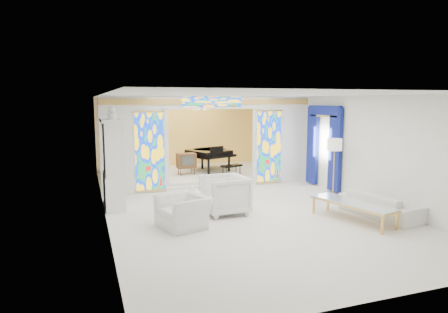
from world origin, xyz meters
name	(u,v)px	position (x,y,z in m)	size (l,w,h in m)	color
floor	(233,202)	(0.00, 0.00, 0.00)	(12.00, 12.00, 0.00)	silver
ceiling	(233,95)	(0.00, 0.00, 3.00)	(7.00, 12.00, 0.02)	silver
wall_back	(183,133)	(0.00, 6.00, 1.50)	(7.00, 0.02, 3.00)	white
wall_front	(385,199)	(0.00, -6.00, 1.50)	(7.00, 0.02, 3.00)	white
wall_left	(103,155)	(-3.50, 0.00, 1.50)	(0.02, 12.00, 3.00)	white
wall_right	(339,145)	(3.50, 0.00, 1.50)	(0.02, 12.00, 3.00)	white
partition_wall	(211,138)	(0.00, 2.00, 1.65)	(7.00, 0.22, 3.00)	white
stained_glass_left	(150,152)	(-2.03, 1.89, 1.30)	(0.90, 0.04, 2.40)	gold
stained_glass_right	(269,147)	(2.03, 1.89, 1.30)	(0.90, 0.04, 2.40)	gold
stained_glass_transom	(212,102)	(0.00, 1.89, 2.82)	(2.00, 0.04, 0.34)	gold
alcove_platform	(195,174)	(0.00, 4.10, 0.09)	(6.80, 3.80, 0.18)	silver
gold_curtain_back	(183,133)	(0.00, 5.88, 1.50)	(6.70, 0.10, 2.90)	#F9C956
chandelier	(200,109)	(0.20, 4.00, 2.55)	(0.48, 0.48, 0.30)	gold
blue_drapes	(324,140)	(3.40, 0.70, 1.58)	(0.14, 1.85, 2.65)	navy
china_cabinet	(113,164)	(-3.22, 0.60, 1.17)	(0.56, 1.46, 2.72)	silver
armchair_left	(183,211)	(-1.86, -1.74, 0.36)	(1.11, 0.97, 0.72)	silver
armchair_right	(224,195)	(-0.62, -1.05, 0.49)	(1.05, 1.08, 0.98)	white
sofa	(380,204)	(2.95, -2.55, 0.30)	(2.06, 0.80, 0.60)	white
side_table	(191,200)	(-1.47, -0.98, 0.40)	(0.51, 0.51, 0.61)	silver
vase	(191,189)	(-1.47, -0.98, 0.70)	(0.17, 0.17, 0.17)	white
coffee_table	(353,204)	(2.04, -2.67, 0.43)	(1.17, 2.20, 0.47)	silver
floor_lamp	(335,147)	(2.99, -0.50, 1.50)	(0.46, 0.46, 1.76)	gold
grand_piano	(210,153)	(0.65, 4.26, 0.85)	(1.82, 2.76, 0.99)	black
tv_console	(186,161)	(-0.43, 3.70, 0.68)	(0.68, 0.48, 0.77)	#53321D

